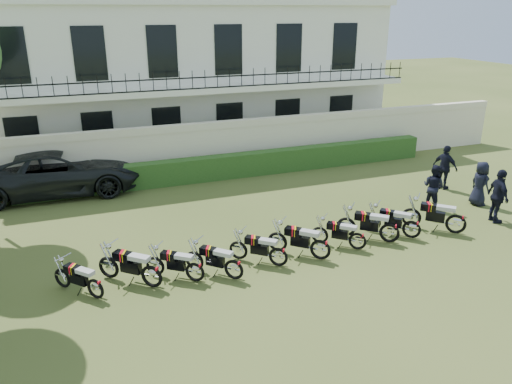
{
  "coord_description": "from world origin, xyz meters",
  "views": [
    {
      "loc": [
        -5.65,
        -12.28,
        6.8
      ],
      "look_at": [
        0.06,
        2.71,
        0.93
      ],
      "focal_mm": 35.0,
      "sensor_mm": 36.0,
      "label": 1
    }
  ],
  "objects_px": {
    "motorcycle_5": "(321,245)",
    "motorcycle_7": "(390,228)",
    "officer_3": "(480,183)",
    "motorcycle_6": "(358,237)",
    "motorcycle_1": "(151,271)",
    "motorcycle_2": "(195,268)",
    "officer_4": "(433,187)",
    "officer_5": "(445,167)",
    "motorcycle_3": "(234,265)",
    "motorcycle_0": "(95,284)",
    "motorcycle_8": "(412,225)",
    "officer_2": "(498,196)",
    "motorcycle_9": "(457,219)",
    "motorcycle_4": "(278,252)",
    "suv": "(58,172)"
  },
  "relations": [
    {
      "from": "officer_5",
      "to": "officer_3",
      "type": "bearing_deg",
      "value": 161.09
    },
    {
      "from": "motorcycle_1",
      "to": "motorcycle_2",
      "type": "xyz_separation_m",
      "value": [
        1.12,
        -0.1,
        -0.06
      ]
    },
    {
      "from": "motorcycle_4",
      "to": "officer_2",
      "type": "relative_size",
      "value": 0.74
    },
    {
      "from": "motorcycle_2",
      "to": "officer_4",
      "type": "relative_size",
      "value": 0.85
    },
    {
      "from": "motorcycle_8",
      "to": "officer_2",
      "type": "height_order",
      "value": "officer_2"
    },
    {
      "from": "motorcycle_0",
      "to": "motorcycle_1",
      "type": "height_order",
      "value": "motorcycle_1"
    },
    {
      "from": "suv",
      "to": "motorcycle_5",
      "type": "bearing_deg",
      "value": -139.55
    },
    {
      "from": "motorcycle_0",
      "to": "officer_2",
      "type": "height_order",
      "value": "officer_2"
    },
    {
      "from": "motorcycle_5",
      "to": "officer_3",
      "type": "bearing_deg",
      "value": -32.4
    },
    {
      "from": "motorcycle_6",
      "to": "motorcycle_8",
      "type": "height_order",
      "value": "motorcycle_8"
    },
    {
      "from": "motorcycle_4",
      "to": "motorcycle_8",
      "type": "bearing_deg",
      "value": -46.66
    },
    {
      "from": "motorcycle_5",
      "to": "motorcycle_9",
      "type": "distance_m",
      "value": 4.89
    },
    {
      "from": "motorcycle_4",
      "to": "motorcycle_5",
      "type": "bearing_deg",
      "value": -52.23
    },
    {
      "from": "motorcycle_5",
      "to": "motorcycle_9",
      "type": "xyz_separation_m",
      "value": [
        4.89,
        0.04,
        0.03
      ]
    },
    {
      "from": "motorcycle_0",
      "to": "officer_3",
      "type": "distance_m",
      "value": 13.79
    },
    {
      "from": "motorcycle_9",
      "to": "officer_2",
      "type": "distance_m",
      "value": 2.02
    },
    {
      "from": "motorcycle_9",
      "to": "officer_2",
      "type": "bearing_deg",
      "value": -36.4
    },
    {
      "from": "motorcycle_1",
      "to": "officer_2",
      "type": "xyz_separation_m",
      "value": [
        11.63,
        0.17,
        0.44
      ]
    },
    {
      "from": "motorcycle_1",
      "to": "officer_4",
      "type": "xyz_separation_m",
      "value": [
        10.45,
        1.95,
        0.33
      ]
    },
    {
      "from": "motorcycle_8",
      "to": "officer_5",
      "type": "distance_m",
      "value": 5.39
    },
    {
      "from": "motorcycle_7",
      "to": "suv",
      "type": "bearing_deg",
      "value": 90.26
    },
    {
      "from": "officer_4",
      "to": "officer_5",
      "type": "xyz_separation_m",
      "value": [
        1.83,
        1.56,
        0.07
      ]
    },
    {
      "from": "suv",
      "to": "officer_4",
      "type": "bearing_deg",
      "value": -115.64
    },
    {
      "from": "motorcycle_4",
      "to": "motorcycle_6",
      "type": "bearing_deg",
      "value": -46.76
    },
    {
      "from": "motorcycle_1",
      "to": "officer_4",
      "type": "relative_size",
      "value": 0.92
    },
    {
      "from": "motorcycle_3",
      "to": "motorcycle_5",
      "type": "relative_size",
      "value": 0.91
    },
    {
      "from": "motorcycle_6",
      "to": "motorcycle_7",
      "type": "distance_m",
      "value": 1.18
    },
    {
      "from": "suv",
      "to": "officer_5",
      "type": "relative_size",
      "value": 3.48
    },
    {
      "from": "motorcycle_0",
      "to": "officer_2",
      "type": "bearing_deg",
      "value": -40.69
    },
    {
      "from": "motorcycle_0",
      "to": "motorcycle_6",
      "type": "xyz_separation_m",
      "value": [
        7.53,
        0.03,
        0.01
      ]
    },
    {
      "from": "motorcycle_6",
      "to": "officer_3",
      "type": "distance_m",
      "value": 6.38
    },
    {
      "from": "motorcycle_3",
      "to": "officer_4",
      "type": "relative_size",
      "value": 0.8
    },
    {
      "from": "motorcycle_2",
      "to": "motorcycle_9",
      "type": "relative_size",
      "value": 0.92
    },
    {
      "from": "motorcycle_9",
      "to": "officer_2",
      "type": "height_order",
      "value": "officer_2"
    },
    {
      "from": "officer_4",
      "to": "motorcycle_1",
      "type": "bearing_deg",
      "value": 81.38
    },
    {
      "from": "motorcycle_1",
      "to": "officer_3",
      "type": "relative_size",
      "value": 0.91
    },
    {
      "from": "motorcycle_8",
      "to": "suv",
      "type": "bearing_deg",
      "value": 97.61
    },
    {
      "from": "motorcycle_7",
      "to": "officer_2",
      "type": "relative_size",
      "value": 0.82
    },
    {
      "from": "motorcycle_6",
      "to": "motorcycle_7",
      "type": "relative_size",
      "value": 0.86
    },
    {
      "from": "officer_4",
      "to": "motorcycle_3",
      "type": "bearing_deg",
      "value": 86.3
    },
    {
      "from": "motorcycle_5",
      "to": "officer_2",
      "type": "xyz_separation_m",
      "value": [
        6.84,
        0.35,
        0.45
      ]
    },
    {
      "from": "motorcycle_5",
      "to": "motorcycle_7",
      "type": "xyz_separation_m",
      "value": [
        2.52,
        0.24,
        0.01
      ]
    },
    {
      "from": "motorcycle_8",
      "to": "motorcycle_9",
      "type": "height_order",
      "value": "motorcycle_9"
    },
    {
      "from": "motorcycle_0",
      "to": "motorcycle_1",
      "type": "relative_size",
      "value": 0.87
    },
    {
      "from": "motorcycle_7",
      "to": "suv",
      "type": "distance_m",
      "value": 12.66
    },
    {
      "from": "motorcycle_0",
      "to": "officer_5",
      "type": "relative_size",
      "value": 0.73
    },
    {
      "from": "motorcycle_8",
      "to": "officer_3",
      "type": "bearing_deg",
      "value": -22.56
    },
    {
      "from": "officer_4",
      "to": "motorcycle_5",
      "type": "bearing_deg",
      "value": 91.44
    },
    {
      "from": "officer_5",
      "to": "motorcycle_1",
      "type": "bearing_deg",
      "value": 86.96
    },
    {
      "from": "motorcycle_2",
      "to": "suv",
      "type": "bearing_deg",
      "value": 58.41
    }
  ]
}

